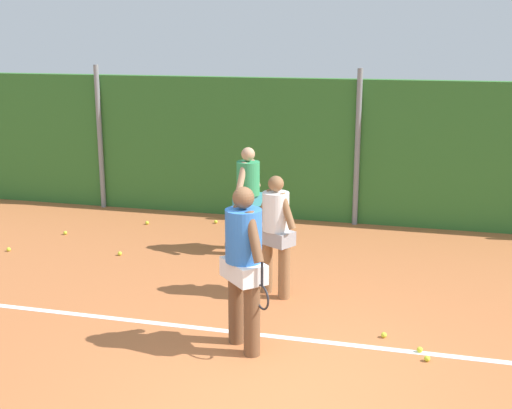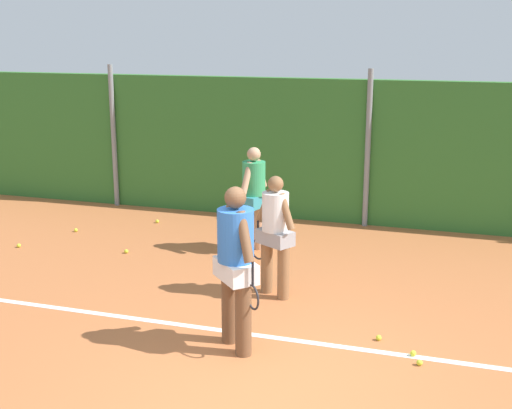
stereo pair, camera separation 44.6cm
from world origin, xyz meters
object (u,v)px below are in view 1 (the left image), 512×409
(player_midcourt, at_px, (275,229))
(tennis_ball_8, at_px, (147,223))
(player_foreground_near, at_px, (244,260))
(tennis_ball_1, at_px, (65,233))
(tennis_ball_10, at_px, (420,350))
(tennis_ball_4, at_px, (427,359))
(tennis_ball_6, at_px, (9,249))
(tennis_ball_2, at_px, (120,253))
(tennis_ball_7, at_px, (384,335))
(player_backcourt_far, at_px, (248,194))
(tennis_ball_3, at_px, (216,222))

(player_midcourt, height_order, tennis_ball_8, player_midcourt)
(player_foreground_near, bearing_deg, tennis_ball_1, -173.46)
(player_midcourt, xyz_separation_m, tennis_ball_10, (1.95, -1.26, -0.89))
(tennis_ball_8, bearing_deg, player_foreground_near, -55.00)
(tennis_ball_4, bearing_deg, tennis_ball_6, 161.73)
(tennis_ball_2, bearing_deg, tennis_ball_7, -24.66)
(tennis_ball_2, height_order, tennis_ball_10, same)
(player_foreground_near, xyz_separation_m, tennis_ball_4, (2.01, 0.19, -1.02))
(player_foreground_near, distance_m, tennis_ball_2, 3.99)
(tennis_ball_1, height_order, tennis_ball_4, same)
(tennis_ball_4, distance_m, tennis_ball_8, 6.64)
(tennis_ball_1, distance_m, tennis_ball_4, 7.06)
(player_foreground_near, height_order, player_backcourt_far, player_foreground_near)
(player_backcourt_far, distance_m, tennis_ball_8, 2.65)
(player_backcourt_far, relative_size, tennis_ball_2, 26.05)
(player_midcourt, distance_m, tennis_ball_4, 2.66)
(player_foreground_near, distance_m, tennis_ball_10, 2.22)
(tennis_ball_6, bearing_deg, player_midcourt, -9.07)
(player_foreground_near, relative_size, tennis_ball_2, 28.43)
(tennis_ball_1, xyz_separation_m, tennis_ball_7, (5.76, -2.79, 0.00))
(tennis_ball_6, bearing_deg, tennis_ball_3, 41.20)
(tennis_ball_10, bearing_deg, tennis_ball_4, -67.27)
(tennis_ball_7, height_order, tennis_ball_8, same)
(tennis_ball_6, height_order, tennis_ball_8, same)
(player_midcourt, xyz_separation_m, tennis_ball_3, (-1.86, 3.16, -0.89))
(player_midcourt, relative_size, tennis_ball_7, 25.11)
(player_backcourt_far, height_order, tennis_ball_8, player_backcourt_far)
(tennis_ball_3, bearing_deg, tennis_ball_1, -150.15)
(tennis_ball_4, distance_m, tennis_ball_7, 0.69)
(player_backcourt_far, bearing_deg, player_midcourt, 40.27)
(player_midcourt, bearing_deg, player_foreground_near, 121.03)
(tennis_ball_2, bearing_deg, tennis_ball_4, -27.08)
(tennis_ball_6, distance_m, tennis_ball_7, 6.41)
(player_midcourt, xyz_separation_m, tennis_ball_2, (-2.78, 1.00, -0.89))
(player_foreground_near, height_order, tennis_ball_4, player_foreground_near)
(player_midcourt, relative_size, player_backcourt_far, 0.96)
(player_foreground_near, height_order, tennis_ball_3, player_foreground_near)
(tennis_ball_1, relative_size, tennis_ball_10, 1.00)
(tennis_ball_10, bearing_deg, tennis_ball_8, 141.24)
(tennis_ball_3, relative_size, tennis_ball_4, 1.00)
(player_foreground_near, xyz_separation_m, tennis_ball_6, (-4.66, 2.39, -1.02))
(tennis_ball_6, bearing_deg, player_foreground_near, -27.20)
(player_midcourt, height_order, tennis_ball_1, player_midcourt)
(tennis_ball_2, distance_m, tennis_ball_8, 1.80)
(player_foreground_near, height_order, tennis_ball_10, player_foreground_near)
(player_midcourt, relative_size, tennis_ball_3, 25.11)
(tennis_ball_1, bearing_deg, tennis_ball_6, -111.12)
(tennis_ball_8, bearing_deg, tennis_ball_7, -39.15)
(tennis_ball_1, height_order, tennis_ball_10, same)
(tennis_ball_4, relative_size, tennis_ball_10, 1.00)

